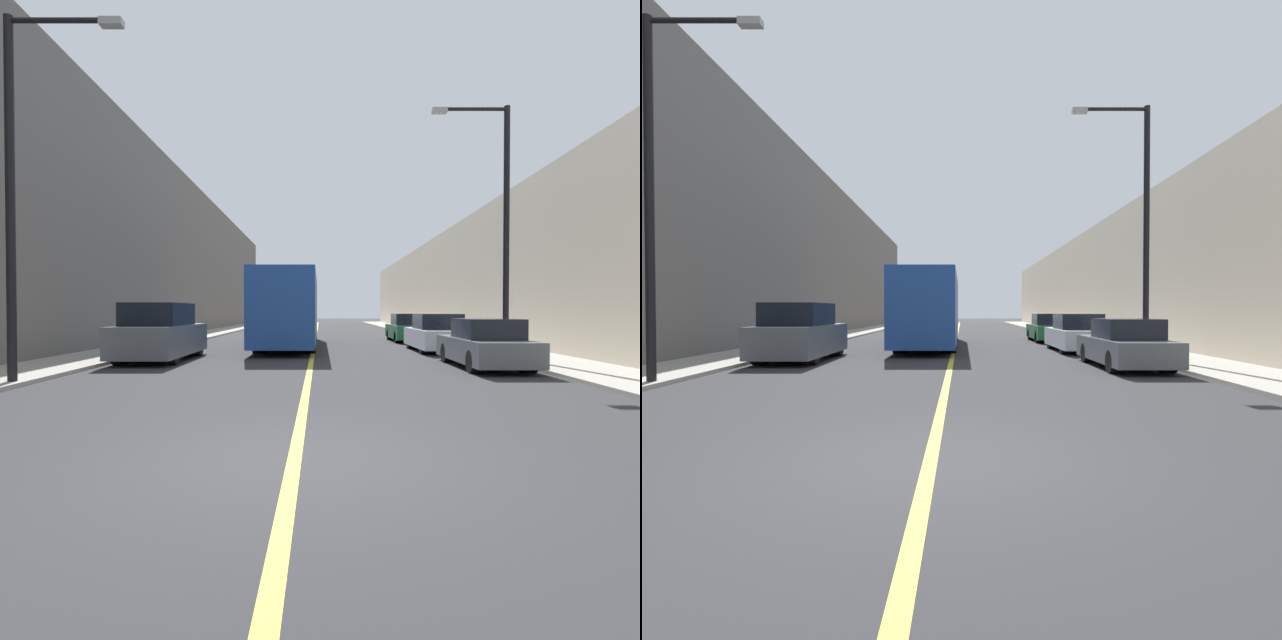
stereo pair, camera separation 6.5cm
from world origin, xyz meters
The scene contains 13 objects.
ground_plane centered at (0.00, 0.00, 0.00)m, with size 200.00×200.00×0.00m, color #2D2D30.
sidewalk_left centered at (-7.58, 30.00, 0.05)m, with size 2.64×72.00×0.10m, color #9E998E.
sidewalk_right centered at (7.58, 30.00, 0.05)m, with size 2.64×72.00×0.10m, color #9E998E.
building_row_left centered at (-10.91, 30.00, 5.50)m, with size 4.00×72.00×11.00m, color #66605B.
building_row_right centered at (10.91, 30.00, 3.60)m, with size 4.00×72.00×7.20m, color beige.
road_center_line centered at (0.00, 30.00, 0.00)m, with size 0.16×72.00×0.01m, color gold.
bus centered at (-1.11, 17.91, 1.75)m, with size 2.46×12.16×3.27m.
parked_suv_left centered at (-5.07, 11.33, 0.89)m, with size 1.98×4.93×1.93m.
car_right_near centered at (5.13, 9.20, 0.65)m, with size 1.77×4.54×1.44m.
car_right_mid centered at (5.06, 15.00, 0.69)m, with size 1.87×4.55×1.54m.
car_right_far centered at (5.08, 21.63, 0.68)m, with size 1.88×4.60×1.51m.
street_lamp_left centered at (-6.35, 5.66, 4.67)m, with size 2.62×0.24×8.05m.
street_lamp_right centered at (6.35, 11.41, 4.86)m, with size 2.62×0.24×8.43m.
Camera 2 is at (0.35, -5.40, 1.67)m, focal length 28.00 mm.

